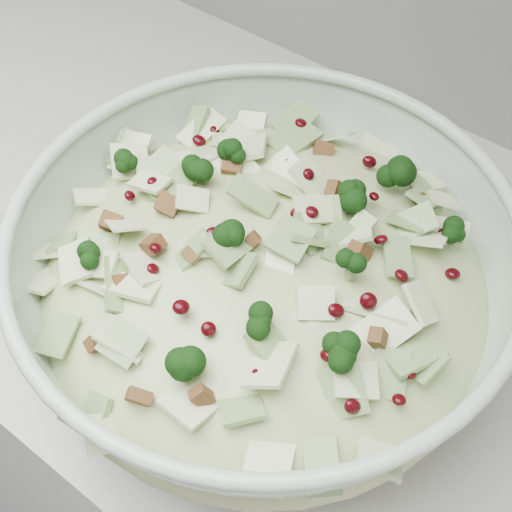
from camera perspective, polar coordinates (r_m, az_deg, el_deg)
The scene contains 3 objects.
counter at distance 1.37m, azimuth -18.78°, elevation 0.44°, with size 3.60×0.60×0.90m, color silver.
mixing_bowl at distance 0.59m, azimuth 0.65°, elevation -2.37°, with size 0.44×0.44×0.16m.
salad at distance 0.57m, azimuth 0.68°, elevation -0.83°, with size 0.45×0.45×0.16m.
Camera 1 is at (0.84, 1.32, 1.46)m, focal length 50.00 mm.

